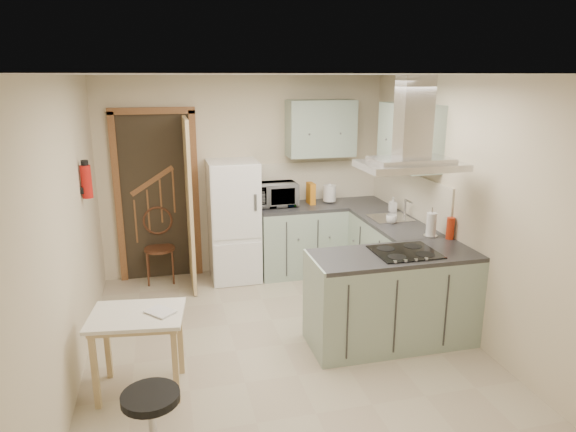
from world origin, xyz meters
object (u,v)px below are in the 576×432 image
object	(u,v)px
extractor_hood	(411,165)
microwave	(275,194)
peninsula	(393,298)
drop_leaf_table	(140,352)
bentwood_chair	(159,249)
stool	(153,427)
fridge	(234,221)

from	to	relation	value
extractor_hood	microwave	size ratio (longest dim) A/B	1.71
peninsula	drop_leaf_table	world-z (taller)	peninsula
drop_leaf_table	bentwood_chair	distance (m)	2.35
stool	microwave	world-z (taller)	microwave
fridge	microwave	world-z (taller)	fridge
peninsula	drop_leaf_table	xyz separation A→B (m)	(-2.32, -0.24, -0.11)
fridge	drop_leaf_table	size ratio (longest dim) A/B	2.07
bentwood_chair	microwave	bearing A→B (deg)	-1.89
fridge	peninsula	distance (m)	2.35
stool	peninsula	bearing A→B (deg)	26.28
peninsula	drop_leaf_table	size ratio (longest dim) A/B	2.14
peninsula	extractor_hood	xyz separation A→B (m)	(0.10, 0.00, 1.27)
fridge	peninsula	size ratio (longest dim) A/B	0.97
fridge	microwave	distance (m)	0.62
fridge	bentwood_chair	size ratio (longest dim) A/B	1.79
stool	microwave	size ratio (longest dim) A/B	0.97
fridge	drop_leaf_table	distance (m)	2.51
bentwood_chair	microwave	distance (m)	1.59
peninsula	extractor_hood	distance (m)	1.27
peninsula	microwave	xyz separation A→B (m)	(-0.68, 2.03, 0.60)
fridge	bentwood_chair	world-z (taller)	fridge
bentwood_chair	stool	distance (m)	3.20
fridge	stool	xyz separation A→B (m)	(-0.99, -3.07, -0.49)
fridge	microwave	xyz separation A→B (m)	(0.54, 0.05, 0.30)
stool	microwave	bearing A→B (deg)	63.86
peninsula	stool	xyz separation A→B (m)	(-2.22, -1.09, -0.19)
bentwood_chair	stool	bearing A→B (deg)	-90.39
fridge	peninsula	xyz separation A→B (m)	(1.22, -1.98, -0.30)
fridge	stool	bearing A→B (deg)	-107.85
peninsula	bentwood_chair	distance (m)	3.00
peninsula	fridge	bearing A→B (deg)	121.74
extractor_hood	drop_leaf_table	bearing A→B (deg)	-174.33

